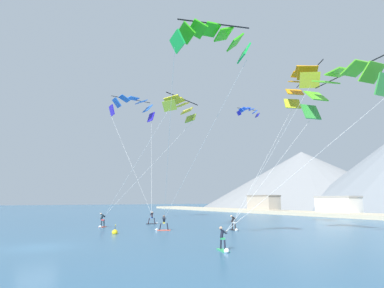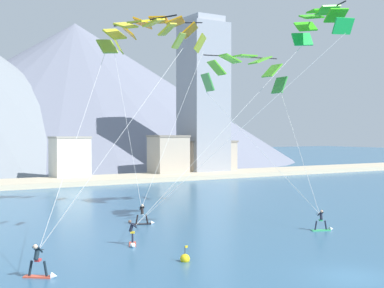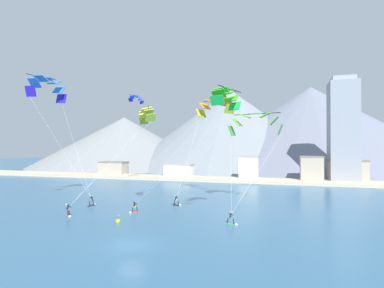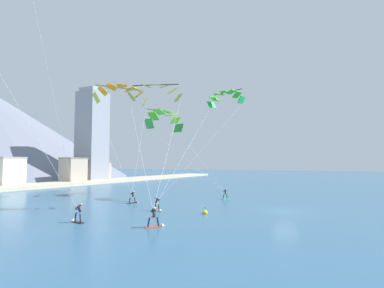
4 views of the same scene
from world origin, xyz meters
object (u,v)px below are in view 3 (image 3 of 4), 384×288
race_marker_buoy (118,221)px  kitesurfer_far_left (232,221)px  parafoil_kite_distant_high_outer (136,98)px  parafoil_kite_near_trail (48,86)px  kitesurfer_mid_center (133,209)px  parafoil_kite_far_left (255,121)px  kitesurfer_near_trail (93,202)px  kitesurfer_near_lead (177,202)px  parafoil_kite_mid_center (225,97)px  parafoil_kite_near_lead (215,104)px  parafoil_kite_far_right (146,114)px  kitesurfer_far_right (69,212)px

race_marker_buoy → kitesurfer_far_left: bearing=12.1°
parafoil_kite_distant_high_outer → parafoil_kite_near_trail: bearing=-102.7°
kitesurfer_mid_center → parafoil_kite_far_left: size_ratio=0.13×
kitesurfer_mid_center → kitesurfer_far_left: (14.45, -2.55, -0.05)m
kitesurfer_near_trail → race_marker_buoy: bearing=-41.5°
kitesurfer_near_lead → kitesurfer_near_trail: (-12.90, -3.89, 0.05)m
kitesurfer_near_lead → parafoil_kite_distant_high_outer: (-16.21, 17.54, 20.13)m
kitesurfer_far_left → parafoil_kite_distant_high_outer: size_ratio=0.37×
parafoil_kite_mid_center → parafoil_kite_distant_high_outer: parafoil_kite_distant_high_outer is taller
kitesurfer_far_left → parafoil_kite_far_left: 17.80m
parafoil_kite_mid_center → parafoil_kite_near_lead: bearing=106.0°
parafoil_kite_far_right → parafoil_kite_distant_high_outer: (-13.25, 22.96, 6.57)m
kitesurfer_far_left → parafoil_kite_near_lead: size_ratio=0.11×
parafoil_kite_near_lead → parafoil_kite_far_right: bearing=-122.6°
parafoil_kite_far_left → parafoil_kite_far_right: parafoil_kite_far_right is taller
parafoil_kite_near_lead → race_marker_buoy: (-8.24, -18.91, -16.71)m
parafoil_kite_far_right → race_marker_buoy: parafoil_kite_far_right is taller
kitesurfer_near_lead → parafoil_kite_distant_high_outer: parafoil_kite_distant_high_outer is taller
kitesurfer_far_right → parafoil_kite_near_trail: 22.29m
kitesurfer_far_left → parafoil_kite_mid_center: parafoil_kite_mid_center is taller
parafoil_kite_mid_center → kitesurfer_mid_center: bearing=168.4°
parafoil_kite_near_trail → kitesurfer_near_lead: bearing=12.0°
parafoil_kite_far_left → race_marker_buoy: 25.28m
kitesurfer_near_lead → parafoil_kite_near_trail: parafoil_kite_near_trail is taller
kitesurfer_mid_center → kitesurfer_near_trail: bearing=161.7°
kitesurfer_far_left → parafoil_kite_near_lead: parafoil_kite_near_lead is taller
parafoil_kite_mid_center → parafoil_kite_distant_high_outer: 37.69m
kitesurfer_near_trail → parafoil_kite_far_left: size_ratio=0.13×
parafoil_kite_far_right → parafoil_kite_near_lead: bearing=57.4°
kitesurfer_mid_center → kitesurfer_far_right: size_ratio=0.96×
kitesurfer_far_right → parafoil_kite_far_left: size_ratio=0.13×
kitesurfer_near_lead → race_marker_buoy: kitesurfer_near_lead is taller
kitesurfer_mid_center → kitesurfer_far_right: 8.54m
kitesurfer_near_trail → parafoil_kite_near_trail: size_ratio=0.09×
parafoil_kite_near_trail → parafoil_kite_far_left: (33.15, 7.30, -5.99)m
parafoil_kite_near_trail → parafoil_kite_far_right: 18.98m
parafoil_kite_near_trail → parafoil_kite_far_left: parafoil_kite_near_trail is taller
kitesurfer_near_lead → parafoil_kite_far_left: (11.97, 2.79, 12.86)m
kitesurfer_near_trail → parafoil_kite_distant_high_outer: (-3.31, 21.43, 20.09)m
kitesurfer_near_trail → parafoil_kite_near_lead: (17.68, 10.55, 16.31)m
parafoil_kite_near_trail → kitesurfer_mid_center: bearing=-7.6°
kitesurfer_far_right → parafoil_kite_near_trail: bearing=144.8°
kitesurfer_far_right → kitesurfer_mid_center: bearing=33.1°
kitesurfer_far_left → kitesurfer_near_lead: bearing=137.7°
kitesurfer_near_trail → parafoil_kite_distant_high_outer: bearing=98.8°
parafoil_kite_mid_center → parafoil_kite_far_right: (-12.40, 4.15, -1.28)m
kitesurfer_far_left → kitesurfer_far_right: (-21.60, -2.12, 0.15)m
kitesurfer_far_left → kitesurfer_far_right: bearing=-174.4°
kitesurfer_mid_center → parafoil_kite_distant_high_outer: parafoil_kite_distant_high_outer is taller
parafoil_kite_far_right → race_marker_buoy: (-0.50, -6.82, -13.91)m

